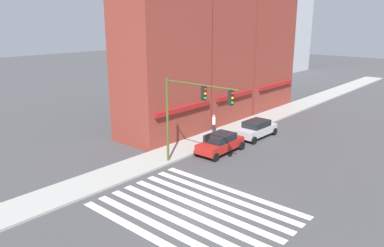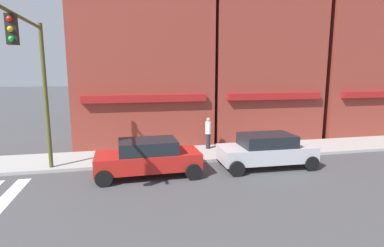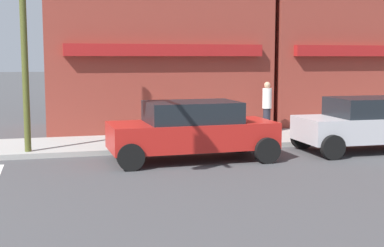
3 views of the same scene
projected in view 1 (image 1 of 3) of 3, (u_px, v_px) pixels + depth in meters
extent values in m
plane|color=#424244|center=(195.00, 211.00, 21.21)|extent=(200.00, 200.00, 0.00)
cube|color=#9E9E99|center=(113.00, 175.00, 25.94)|extent=(120.00, 3.00, 0.15)
cube|color=silver|center=(150.00, 236.00, 18.67)|extent=(0.52, 10.80, 0.01)
cube|color=silver|center=(164.00, 228.00, 19.40)|extent=(0.52, 10.80, 0.01)
cube|color=silver|center=(177.00, 221.00, 20.12)|extent=(0.52, 10.80, 0.01)
cube|color=silver|center=(189.00, 214.00, 20.85)|extent=(0.52, 10.80, 0.01)
cube|color=silver|center=(201.00, 207.00, 21.58)|extent=(0.52, 10.80, 0.01)
cube|color=silver|center=(211.00, 201.00, 22.30)|extent=(0.52, 10.80, 0.01)
cube|color=silver|center=(221.00, 195.00, 23.03)|extent=(0.52, 10.80, 0.01)
cube|color=silver|center=(231.00, 190.00, 23.75)|extent=(0.52, 10.80, 0.01)
cube|color=maroon|center=(161.00, 51.00, 32.82)|extent=(8.03, 5.00, 15.61)
cube|color=maroon|center=(184.00, 109.00, 32.43)|extent=(6.83, 0.30, 0.40)
cube|color=maroon|center=(216.00, 45.00, 38.43)|extent=(7.09, 5.00, 15.99)
cube|color=maroon|center=(235.00, 96.00, 38.09)|extent=(6.03, 0.30, 0.40)
cube|color=maroon|center=(258.00, 46.00, 44.70)|extent=(8.73, 5.00, 14.87)
cube|color=maroon|center=(276.00, 85.00, 44.21)|extent=(7.42, 0.30, 0.40)
cylinder|color=#474C1E|center=(167.00, 121.00, 27.54)|extent=(0.18, 0.18, 6.48)
cylinder|color=#474C1E|center=(200.00, 85.00, 24.76)|extent=(0.12, 6.22, 0.12)
cube|color=black|center=(204.00, 93.00, 24.71)|extent=(0.32, 0.24, 0.95)
sphere|color=red|center=(205.00, 89.00, 24.54)|extent=(0.18, 0.18, 0.18)
sphere|color=#EAAD14|center=(205.00, 94.00, 24.62)|extent=(0.18, 0.18, 0.18)
sphere|color=green|center=(205.00, 98.00, 24.70)|extent=(0.18, 0.18, 0.18)
cube|color=black|center=(231.00, 98.00, 23.33)|extent=(0.32, 0.24, 0.95)
sphere|color=red|center=(232.00, 93.00, 23.17)|extent=(0.18, 0.18, 0.18)
sphere|color=#EAAD14|center=(232.00, 98.00, 23.25)|extent=(0.18, 0.18, 0.18)
sphere|color=green|center=(232.00, 103.00, 23.33)|extent=(0.18, 0.18, 0.18)
cube|color=#B21E19|center=(220.00, 145.00, 30.25)|extent=(4.44, 1.91, 0.70)
cube|color=black|center=(220.00, 137.00, 30.09)|extent=(2.46, 1.71, 0.55)
cylinder|color=black|center=(197.00, 152.00, 29.62)|extent=(0.68, 0.22, 0.68)
cylinder|color=black|center=(215.00, 157.00, 28.48)|extent=(0.68, 0.22, 0.68)
cylinder|color=black|center=(224.00, 141.00, 32.22)|extent=(0.68, 0.22, 0.68)
cylinder|color=black|center=(242.00, 146.00, 31.08)|extent=(0.68, 0.22, 0.68)
cube|color=#B7B7BC|center=(256.00, 130.00, 34.24)|extent=(4.43, 1.89, 0.70)
cube|color=black|center=(257.00, 124.00, 34.08)|extent=(2.45, 1.70, 0.55)
cylinder|color=black|center=(237.00, 136.00, 33.60)|extent=(0.68, 0.22, 0.68)
cylinder|color=black|center=(254.00, 140.00, 32.47)|extent=(0.68, 0.22, 0.68)
cylinder|color=black|center=(258.00, 128.00, 36.21)|extent=(0.68, 0.22, 0.68)
cylinder|color=black|center=(274.00, 131.00, 35.07)|extent=(0.68, 0.22, 0.68)
cylinder|color=#23232D|center=(214.00, 129.00, 35.13)|extent=(0.26, 0.26, 0.85)
cylinder|color=silver|center=(214.00, 121.00, 34.92)|extent=(0.32, 0.32, 0.70)
sphere|color=tan|center=(214.00, 116.00, 34.80)|extent=(0.22, 0.22, 0.22)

